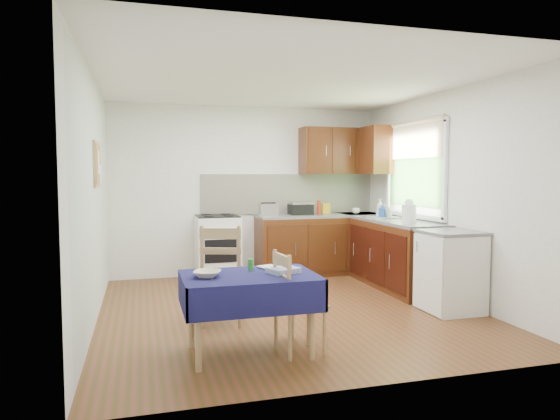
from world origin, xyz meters
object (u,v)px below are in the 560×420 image
object	(u,v)px
kettle	(409,212)
dish_rack	(384,217)
toaster	(268,210)
chair_far	(223,272)
sandwich_press	(300,208)
chair_near	(295,300)
dining_table	(249,287)

from	to	relation	value
kettle	dish_rack	bearing A→B (deg)	93.37
toaster	chair_far	bearing A→B (deg)	-94.94
sandwich_press	dish_rack	world-z (taller)	sandwich_press
chair_near	kettle	world-z (taller)	kettle
chair_far	chair_near	xyz separation A→B (m)	(0.45, -0.97, -0.08)
toaster	kettle	distance (m)	2.01
dish_rack	sandwich_press	bearing A→B (deg)	115.94
sandwich_press	chair_far	bearing A→B (deg)	-148.82
sandwich_press	kettle	world-z (taller)	kettle
toaster	kettle	size ratio (longest dim) A/B	0.87
dining_table	chair_near	bearing A→B (deg)	-8.58
chair_near	kettle	distance (m)	2.64
dining_table	kettle	bearing A→B (deg)	39.65
dining_table	sandwich_press	world-z (taller)	sandwich_press
chair_near	sandwich_press	xyz separation A→B (m)	(1.07, 3.14, 0.54)
dish_rack	kettle	world-z (taller)	kettle
dining_table	sandwich_press	distance (m)	3.39
chair_near	kettle	bearing A→B (deg)	-57.25
dining_table	toaster	distance (m)	3.08
dining_table	sandwich_press	size ratio (longest dim) A/B	3.42
chair_near	toaster	distance (m)	3.11
toaster	dish_rack	world-z (taller)	toaster
kettle	toaster	bearing A→B (deg)	136.33
chair_near	dish_rack	world-z (taller)	dish_rack
chair_far	sandwich_press	xyz separation A→B (m)	(1.51, 2.17, 0.46)
dining_table	kettle	world-z (taller)	kettle
toaster	dish_rack	distance (m)	1.63
dining_table	chair_far	world-z (taller)	chair_far
chair_far	toaster	xyz separation A→B (m)	(0.99, 2.05, 0.46)
sandwich_press	kettle	bearing A→B (deg)	-82.34
dining_table	dish_rack	xyz separation A→B (m)	(2.33, 2.12, 0.36)
chair_far	dish_rack	distance (m)	2.74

